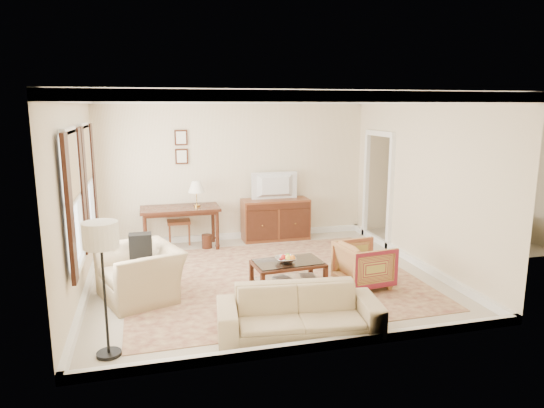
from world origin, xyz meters
name	(u,v)px	position (x,y,z in m)	size (l,w,h in m)	color
room_shell	(264,123)	(0.00, 0.00, 2.47)	(5.51, 5.01, 2.91)	beige
annex_bedroom	(463,224)	(4.49, 1.15, 0.34)	(3.00, 2.70, 2.90)	beige
window_front	(73,200)	(-2.70, -0.70, 1.55)	(0.12, 1.56, 1.80)	#CCB284
window_rear	(87,181)	(-2.70, 0.90, 1.55)	(0.12, 1.56, 1.80)	#CCB284
doorway	(378,190)	(2.71, 1.50, 1.08)	(0.10, 1.12, 2.25)	white
rug	(272,278)	(0.09, -0.08, 0.01)	(4.52, 3.87, 0.01)	maroon
writing_desk	(180,213)	(-1.18, 2.03, 0.71)	(1.50, 0.75, 0.82)	#3E1C11
desk_chair	(178,218)	(-1.20, 2.38, 0.53)	(0.45, 0.45, 1.05)	brown
desk_lamp	(197,194)	(-0.85, 2.03, 1.07)	(0.32, 0.32, 0.50)	silver
framed_prints	(181,147)	(-1.08, 2.47, 1.94)	(0.25, 0.04, 0.68)	#3E1C11
sideboard	(275,219)	(0.77, 2.21, 0.42)	(1.38, 0.53, 0.85)	brown
tv	(276,177)	(0.77, 2.19, 1.30)	(0.91, 0.52, 0.12)	black
coffee_table	(288,268)	(0.22, -0.58, 0.34)	(1.09, 0.69, 0.44)	#3E1C11
fruit_bowl	(286,259)	(0.17, -0.61, 0.50)	(0.42, 0.42, 0.10)	silver
book_a	(277,280)	(0.04, -0.61, 0.17)	(0.28, 0.04, 0.38)	brown
book_b	(301,277)	(0.44, -0.56, 0.17)	(0.28, 0.03, 0.38)	brown
striped_armchair	(364,262)	(1.39, -0.74, 0.38)	(0.74, 0.69, 0.76)	maroon
club_armchair	(140,264)	(-1.93, -0.36, 0.50)	(1.16, 0.75, 1.01)	tan
backpack	(141,245)	(-1.91, -0.25, 0.76)	(0.32, 0.22, 0.40)	black
sofa	(299,304)	(-0.07, -2.01, 0.39)	(1.97, 0.58, 0.77)	tan
floor_lamp	(101,245)	(-2.28, -1.98, 1.28)	(0.38, 0.38, 1.53)	black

